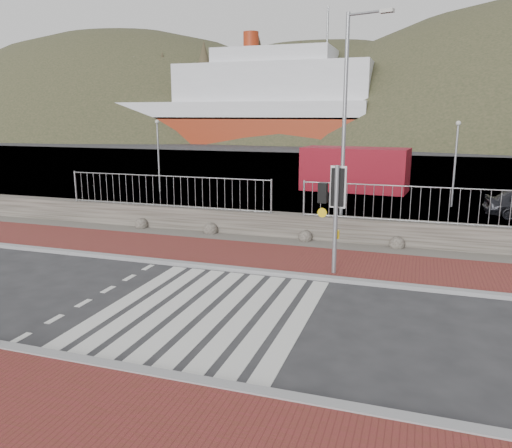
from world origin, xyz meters
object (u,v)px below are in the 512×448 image
(traffic_signal_far, at_px, (335,197))
(shipping_container, at_px, (355,169))
(ferry, at_px, (236,108))
(streetlight, at_px, (348,115))

(traffic_signal_far, distance_m, shipping_container, 16.36)
(ferry, bearing_deg, traffic_signal_far, -67.31)
(traffic_signal_far, bearing_deg, ferry, -60.62)
(shipping_container, bearing_deg, streetlight, -79.16)
(shipping_container, bearing_deg, ferry, 123.20)
(ferry, distance_m, traffic_signal_far, 69.88)
(ferry, relative_size, streetlight, 6.43)
(ferry, xyz_separation_m, shipping_container, (25.43, -48.15, -4.10))
(streetlight, bearing_deg, traffic_signal_far, -67.76)
(ferry, height_order, streetlight, ferry)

